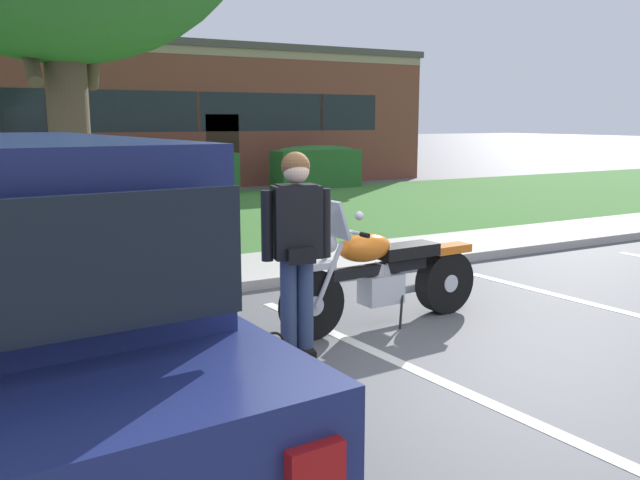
{
  "coord_description": "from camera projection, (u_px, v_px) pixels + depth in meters",
  "views": [
    {
      "loc": [
        -2.94,
        -3.95,
        1.95
      ],
      "look_at": [
        0.01,
        1.38,
        0.85
      ],
      "focal_mm": 37.48,
      "sensor_mm": 36.0,
      "label": 1
    }
  ],
  "objects": [
    {
      "name": "stall_stripe_1",
      "position": [
        404.0,
        364.0,
        5.39
      ],
      "size": [
        0.53,
        4.39,
        0.01
      ],
      "primitive_type": "cube",
      "rotation": [
        0.0,
        0.0,
        0.09
      ],
      "color": "silver",
      "rests_on": "ground"
    },
    {
      "name": "concrete_walk",
      "position": [
        223.0,
        271.0,
        8.52
      ],
      "size": [
        60.0,
        1.5,
        0.08
      ],
      "primitive_type": "cube",
      "color": "#B7B2A8",
      "rests_on": "ground"
    },
    {
      "name": "handbag",
      "position": [
        273.0,
        359.0,
        5.12
      ],
      "size": [
        0.28,
        0.13,
        0.36
      ],
      "color": "black",
      "rests_on": "ground"
    },
    {
      "name": "hedge_center_left",
      "position": [
        16.0,
        178.0,
        15.12
      ],
      "size": [
        3.12,
        0.9,
        1.24
      ],
      "color": "#286028",
      "rests_on": "ground"
    },
    {
      "name": "grass_lawn",
      "position": [
        132.0,
        222.0,
        12.68
      ],
      "size": [
        60.0,
        8.15,
        0.06
      ],
      "primitive_type": "cube",
      "color": "#3D752D",
      "rests_on": "ground"
    },
    {
      "name": "curb_strip",
      "position": [
        249.0,
        284.0,
        7.79
      ],
      "size": [
        60.0,
        0.2,
        0.12
      ],
      "primitive_type": "cube",
      "color": "#B7B2A8",
      "rests_on": "ground"
    },
    {
      "name": "brick_building",
      "position": [
        26.0,
        116.0,
        21.22
      ],
      "size": [
        23.36,
        10.57,
        4.14
      ],
      "color": "brown",
      "rests_on": "ground"
    },
    {
      "name": "stall_stripe_0",
      "position": [
        14.0,
        448.0,
        4.01
      ],
      "size": [
        0.53,
        4.39,
        0.01
      ],
      "primitive_type": "cube",
      "rotation": [
        0.0,
        0.0,
        0.09
      ],
      "color": "silver",
      "rests_on": "ground"
    },
    {
      "name": "ground_plane",
      "position": [
        405.0,
        376.0,
        5.15
      ],
      "size": [
        140.0,
        140.0,
        0.0
      ],
      "primitive_type": "plane",
      "color": "#565659"
    },
    {
      "name": "rider_person",
      "position": [
        297.0,
        241.0,
        5.33
      ],
      "size": [
        0.56,
        0.34,
        1.7
      ],
      "color": "black",
      "rests_on": "ground"
    },
    {
      "name": "hedge_right",
      "position": [
        316.0,
        166.0,
        18.82
      ],
      "size": [
        2.48,
        0.9,
        1.24
      ],
      "color": "#286028",
      "rests_on": "ground"
    },
    {
      "name": "stall_stripe_2",
      "position": [
        635.0,
        315.0,
        6.76
      ],
      "size": [
        0.53,
        4.39,
        0.01
      ],
      "primitive_type": "cube",
      "rotation": [
        0.0,
        0.0,
        0.09
      ],
      "color": "silver",
      "rests_on": "ground"
    },
    {
      "name": "hedge_center_right",
      "position": [
        182.0,
        171.0,
        16.97
      ],
      "size": [
        2.79,
        0.9,
        1.24
      ],
      "color": "#286028",
      "rests_on": "ground"
    },
    {
      "name": "motorcycle",
      "position": [
        389.0,
        274.0,
        6.4
      ],
      "size": [
        2.24,
        0.82,
        1.26
      ],
      "color": "black",
      "rests_on": "ground"
    }
  ]
}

